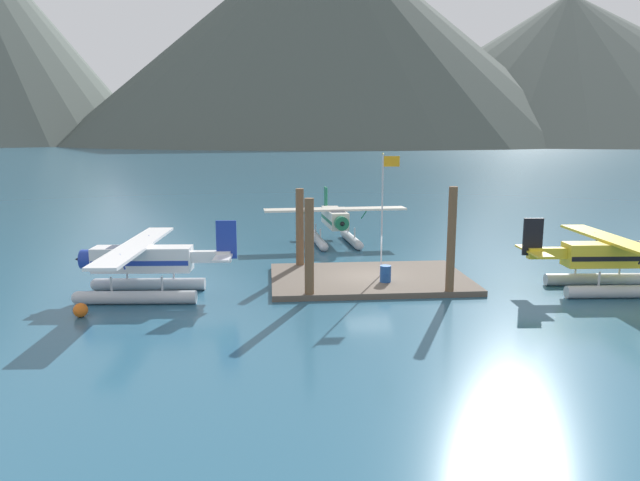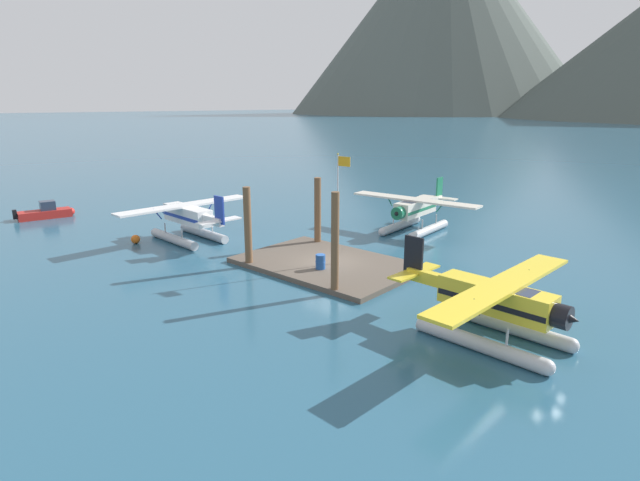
{
  "view_description": "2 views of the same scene",
  "coord_description": "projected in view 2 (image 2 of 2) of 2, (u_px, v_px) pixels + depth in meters",
  "views": [
    {
      "loc": [
        -5.45,
        -30.91,
        8.01
      ],
      "look_at": [
        -2.41,
        3.46,
        1.7
      ],
      "focal_mm": 32.76,
      "sensor_mm": 36.0,
      "label": 1
    },
    {
      "loc": [
        19.68,
        -22.83,
        9.81
      ],
      "look_at": [
        -0.7,
        0.14,
        1.5
      ],
      "focal_mm": 28.5,
      "sensor_mm": 36.0,
      "label": 2
    }
  ],
  "objects": [
    {
      "name": "piling_near_left",
      "position": [
        248.0,
        228.0,
        30.89
      ],
      "size": [
        0.46,
        0.46,
        5.0
      ],
      "primitive_type": "cylinder",
      "color": "brown",
      "rests_on": "ground"
    },
    {
      "name": "mooring_buoy",
      "position": [
        136.0,
        239.0,
        36.71
      ],
      "size": [
        0.64,
        0.64,
        0.64
      ],
      "primitive_type": "sphere",
      "color": "orange",
      "rests_on": "ground"
    },
    {
      "name": "flagpole",
      "position": [
        339.0,
        197.0,
        30.09
      ],
      "size": [
        0.95,
        0.1,
        6.72
      ],
      "color": "silver",
      "rests_on": "dock_platform"
    },
    {
      "name": "seaplane_cream_bow_centre",
      "position": [
        415.0,
        212.0,
        39.82
      ],
      "size": [
        10.47,
        7.97,
        3.84
      ],
      "color": "#B7BABF",
      "rests_on": "ground"
    },
    {
      "name": "dock_platform",
      "position": [
        327.0,
        264.0,
        31.62
      ],
      "size": [
        10.73,
        7.24,
        0.3
      ],
      "primitive_type": "cube",
      "color": "brown",
      "rests_on": "ground"
    },
    {
      "name": "seaplane_yellow_stbd_aft",
      "position": [
        495.0,
        307.0,
        21.28
      ],
      "size": [
        7.98,
        10.46,
        3.84
      ],
      "color": "#B7BABF",
      "rests_on": "ground"
    },
    {
      "name": "seaplane_white_port_aft",
      "position": [
        188.0,
        219.0,
        37.27
      ],
      "size": [
        7.97,
        10.47,
        3.84
      ],
      "color": "#B7BABF",
      "rests_on": "ground"
    },
    {
      "name": "piling_near_right",
      "position": [
        335.0,
        244.0,
        26.27
      ],
      "size": [
        0.42,
        0.42,
        5.51
      ],
      "primitive_type": "cylinder",
      "color": "brown",
      "rests_on": "ground"
    },
    {
      "name": "mountain_ridge_centre_peak",
      "position": [
        442.0,
        14.0,
        487.72
      ],
      "size": [
        291.16,
        291.16,
        185.51
      ],
      "color": "#4C5651",
      "rests_on": "ground"
    },
    {
      "name": "piling_far_left",
      "position": [
        318.0,
        212.0,
        35.66
      ],
      "size": [
        0.48,
        0.48,
        4.87
      ],
      "primitive_type": "cylinder",
      "color": "brown",
      "rests_on": "ground"
    },
    {
      "name": "ground_plane",
      "position": [
        327.0,
        266.0,
        31.66
      ],
      "size": [
        1200.0,
        1200.0,
        0.0
      ],
      "primitive_type": "plane",
      "color": "#285670"
    },
    {
      "name": "fuel_drum",
      "position": [
        320.0,
        262.0,
        30.09
      ],
      "size": [
        0.62,
        0.62,
        0.88
      ],
      "color": "#1E4C99",
      "rests_on": "dock_platform"
    },
    {
      "name": "boat_red_open_sw",
      "position": [
        46.0,
        212.0,
        44.92
      ],
      "size": [
        2.43,
        4.81,
        1.5
      ],
      "color": "#B2231E",
      "rests_on": "ground"
    }
  ]
}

